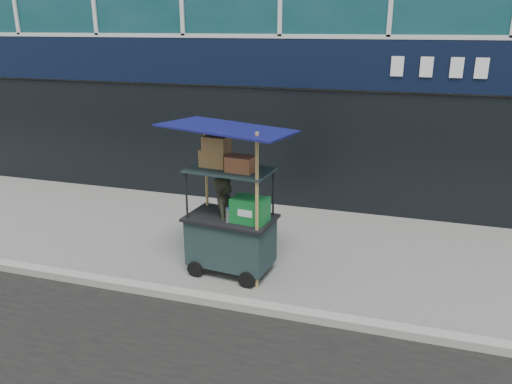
% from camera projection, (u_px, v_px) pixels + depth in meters
% --- Properties ---
extents(ground, '(80.00, 80.00, 0.00)m').
position_uv_depth(ground, '(207.00, 295.00, 7.02)').
color(ground, slate).
rests_on(ground, ground).
extents(curb, '(80.00, 0.18, 0.12)m').
position_uv_depth(curb, '(202.00, 298.00, 6.82)').
color(curb, '#989890').
rests_on(curb, ground).
extents(vendor_cart, '(1.84, 1.40, 2.33)m').
position_uv_depth(vendor_cart, '(232.00, 222.00, 7.42)').
color(vendor_cart, '#1C2C2F').
rests_on(vendor_cart, ground).
extents(vendor_man, '(0.41, 0.58, 1.50)m').
position_uv_depth(vendor_man, '(226.00, 224.00, 7.52)').
color(vendor_man, black).
rests_on(vendor_man, ground).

